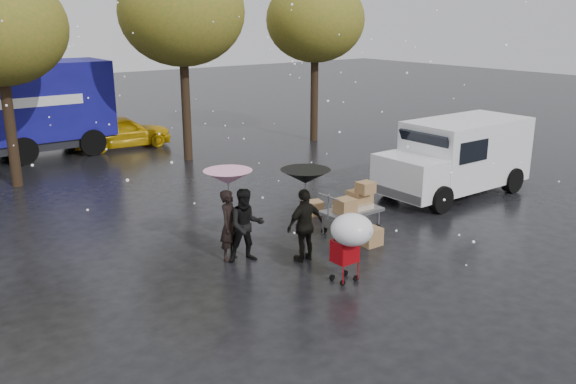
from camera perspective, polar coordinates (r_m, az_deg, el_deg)
ground at (r=13.55m, az=1.34°, el=-6.20°), size 90.00×90.00×0.00m
person_pink at (r=13.29m, az=-5.51°, el=-3.09°), size 0.69×0.63×1.57m
person_middle at (r=13.15m, az=-3.93°, el=-3.14°), size 0.95×0.85×1.63m
person_black at (r=13.15m, az=1.60°, el=-3.12°), size 0.96×0.43×1.62m
umbrella_pink at (r=12.97m, az=-5.64°, el=1.37°), size 1.05×1.05×2.01m
umbrella_black at (r=12.83m, az=1.64°, el=1.45°), size 1.07×1.07×2.05m
vendor_cart at (r=14.99m, az=6.23°, el=-1.08°), size 1.52×0.80×1.27m
shopping_cart at (r=12.00m, az=5.89°, el=-3.87°), size 0.84×0.84×1.46m
white_van at (r=18.70m, az=15.56°, el=3.29°), size 4.91×2.18×2.20m
blue_truck at (r=24.52m, az=-25.27°, el=6.74°), size 8.30×2.60×3.50m
box_ground_near at (r=14.32m, az=7.77°, el=-4.17°), size 0.47×0.38×0.42m
box_ground_far at (r=16.32m, az=2.34°, el=-1.51°), size 0.57×0.49×0.38m
yellow_taxi at (r=25.40m, az=-15.33°, el=5.49°), size 4.00×1.94×1.32m
tree_row at (r=21.11m, az=-17.32°, el=15.18°), size 21.60×4.40×7.12m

